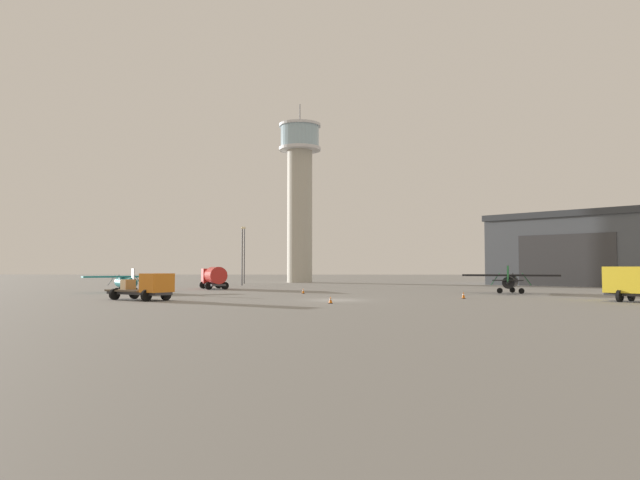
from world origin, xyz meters
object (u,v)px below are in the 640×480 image
at_px(control_tower, 300,190).
at_px(truck_flatbed_orange, 147,287).
at_px(airplane_teal, 126,281).
at_px(light_post_east, 244,250).
at_px(traffic_cone_near_left, 331,300).
at_px(light_post_west, 242,251).
at_px(truck_fuel_tanker_red, 214,276).
at_px(traffic_cone_near_right, 303,291).
at_px(airplane_black, 511,281).
at_px(traffic_cone_mid_apron, 463,295).

height_order(control_tower, truck_flatbed_orange, control_tower).
bearing_deg(truck_flatbed_orange, airplane_teal, 148.58).
xyz_separation_m(airplane_teal, light_post_east, (7.56, 38.20, 4.73)).
bearing_deg(traffic_cone_near_left, light_post_west, 107.54).
bearing_deg(truck_flatbed_orange, truck_fuel_tanker_red, 122.70).
distance_m(light_post_east, traffic_cone_near_right, 43.14).
bearing_deg(airplane_black, light_post_west, 71.24).
distance_m(control_tower, truck_flatbed_orange, 66.16).
bearing_deg(airplane_black, traffic_cone_near_left, 153.90).
bearing_deg(airplane_teal, light_post_east, -45.47).
bearing_deg(control_tower, truck_flatbed_orange, -98.28).
height_order(truck_fuel_tanker_red, traffic_cone_near_left, truck_fuel_tanker_red).
distance_m(airplane_teal, light_post_east, 39.22).
distance_m(light_post_west, traffic_cone_mid_apron, 47.66).
bearing_deg(truck_flatbed_orange, light_post_west, 121.24).
bearing_deg(control_tower, light_post_west, -111.26).
xyz_separation_m(truck_fuel_tanker_red, traffic_cone_mid_apron, (28.08, -23.33, -1.37)).
height_order(light_post_east, traffic_cone_near_left, light_post_east).
bearing_deg(light_post_west, truck_flatbed_orange, -91.70).
bearing_deg(truck_fuel_tanker_red, truck_flatbed_orange, 157.89).
xyz_separation_m(control_tower, traffic_cone_near_right, (3.61, -49.55, -17.85)).
bearing_deg(light_post_east, traffic_cone_mid_apron, -60.65).
height_order(light_post_west, traffic_cone_near_left, light_post_west).
height_order(airplane_black, traffic_cone_mid_apron, airplane_black).
bearing_deg(traffic_cone_near_left, airplane_black, 43.37).
distance_m(control_tower, truck_fuel_tanker_red, 40.67).
bearing_deg(traffic_cone_near_right, truck_fuel_tanker_red, 133.29).
height_order(airplane_teal, traffic_cone_mid_apron, airplane_teal).
distance_m(light_post_west, traffic_cone_near_left, 49.29).
bearing_deg(truck_fuel_tanker_red, airplane_black, -131.28).
bearing_deg(airplane_teal, truck_flatbed_orange, 171.37).
height_order(control_tower, airplane_black, control_tower).
bearing_deg(light_post_east, light_post_west, -82.58).
bearing_deg(traffic_cone_near_left, traffic_cone_near_right, 100.37).
distance_m(airplane_teal, traffic_cone_near_left, 31.20).
height_order(airplane_teal, traffic_cone_near_left, airplane_teal).
relative_size(light_post_east, traffic_cone_near_left, 18.09).
xyz_separation_m(airplane_teal, light_post_west, (9.07, 26.61, 4.30)).
height_order(control_tower, truck_fuel_tanker_red, control_tower).
distance_m(truck_flatbed_orange, traffic_cone_near_right, 18.80).
xyz_separation_m(control_tower, traffic_cone_mid_apron, (18.98, -59.38, -17.85)).
bearing_deg(truck_flatbed_orange, traffic_cone_near_left, 19.37).
xyz_separation_m(airplane_teal, traffic_cone_near_right, (20.62, -2.52, -0.99)).
relative_size(airplane_teal, truck_flatbed_orange, 1.25).
bearing_deg(control_tower, airplane_teal, -109.89).
distance_m(control_tower, airplane_teal, 52.77).
height_order(light_post_west, traffic_cone_near_right, light_post_west).
relative_size(truck_flatbed_orange, light_post_west, 0.72).
distance_m(airplane_teal, traffic_cone_near_right, 20.80).
bearing_deg(traffic_cone_near_right, light_post_east, 107.79).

